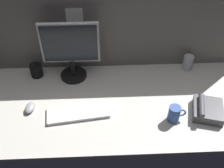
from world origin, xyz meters
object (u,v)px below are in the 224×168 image
keyboard (78,113)px  mug_black_travel (36,70)px  mug_ceramic_blue (174,114)px  mouse (30,108)px  desk_phone (207,110)px  mug_steel (188,63)px  monitor (71,49)px

keyboard → mug_black_travel: bearing=122.3°
keyboard → mug_ceramic_blue: (56.01, -7.09, 4.30)cm
mouse → mug_black_travel: bearing=101.6°
keyboard → mug_black_travel: mug_black_travel is taller
mug_black_travel → mug_ceramic_blue: mug_ceramic_blue is taller
mug_ceramic_blue → desk_phone: size_ratio=0.46×
mug_steel → mug_black_travel: mug_steel is taller
mug_black_travel → desk_phone: 114.42cm
mug_steel → mug_black_travel: bearing=-178.4°
mouse → mug_steel: mug_steel is taller
mug_steel → mouse: bearing=-161.6°
mug_steel → mug_ceramic_blue: (-19.82, -46.75, -0.16)cm
keyboard → mouse: mouse is taller
keyboard → monitor: bearing=90.6°
mug_black_travel → mug_ceramic_blue: bearing=-26.9°
mug_steel → mug_ceramic_blue: mug_steel is taller
monitor → mug_ceramic_blue: size_ratio=3.89×
mug_black_travel → desk_phone: (107.29, -39.73, -1.36)cm
mug_steel → mug_ceramic_blue: size_ratio=1.04×
mug_ceramic_blue → desk_phone: (20.93, 4.07, -2.11)cm
monitor → mug_steel: size_ratio=3.75×
monitor → mug_black_travel: bearing=177.3°
mouse → mug_steel: (105.28, 34.93, 3.76)cm
mug_ceramic_blue → monitor: bearing=145.0°
keyboard → mug_black_travel: size_ratio=4.07×
monitor → mug_black_travel: (-25.47, 1.18, -17.74)cm
keyboard → mug_ceramic_blue: bearing=-14.5°
mug_black_travel → desk_phone: bearing=-20.3°
keyboard → mug_steel: size_ratio=3.39×
monitor → mug_black_travel: monitor is taller
keyboard → desk_phone: (76.94, -3.02, 2.19)cm
mug_steel → desk_phone: mug_steel is taller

